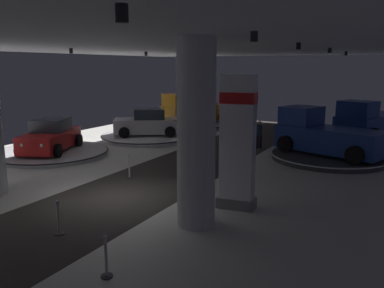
% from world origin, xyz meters
% --- Properties ---
extents(ground, '(24.00, 44.00, 0.06)m').
position_xyz_m(ground, '(0.00, 0.00, -0.02)').
color(ground, silver).
extents(ceiling_with_spotlights, '(24.00, 44.00, 0.39)m').
position_xyz_m(ceiling_with_spotlights, '(0.00, 0.00, 5.55)').
color(ceiling_with_spotlights, silver).
extents(column_right, '(1.13, 1.13, 5.50)m').
position_xyz_m(column_right, '(3.70, -0.86, 2.75)').
color(column_right, silver).
rests_on(column_right, ground).
extents(brand_sign_pylon, '(1.33, 0.78, 4.42)m').
position_xyz_m(brand_sign_pylon, '(4.24, 1.05, 2.28)').
color(brand_sign_pylon, slate).
rests_on(brand_sign_pylon, ground).
extents(display_platform_deep_right, '(5.68, 5.68, 0.33)m').
position_xyz_m(display_platform_deep_right, '(7.04, 16.26, 0.19)').
color(display_platform_deep_right, '#333338').
rests_on(display_platform_deep_right, ground).
extents(pickup_truck_deep_right, '(4.03, 5.70, 2.30)m').
position_xyz_m(pickup_truck_deep_right, '(6.93, 15.96, 1.27)').
color(pickup_truck_deep_right, navy).
rests_on(pickup_truck_deep_right, display_platform_deep_right).
extents(display_platform_deep_left, '(5.68, 5.68, 0.31)m').
position_xyz_m(display_platform_deep_left, '(-5.40, 16.55, 0.17)').
color(display_platform_deep_left, '#B7B7BC').
rests_on(display_platform_deep_left, ground).
extents(pickup_truck_deep_left, '(4.29, 5.69, 2.30)m').
position_xyz_m(pickup_truck_deep_left, '(-5.54, 16.25, 1.25)').
color(pickup_truck_deep_left, '#B77519').
rests_on(pickup_truck_deep_left, display_platform_deep_left).
extents(display_platform_far_right, '(5.84, 5.84, 0.27)m').
position_xyz_m(display_platform_far_right, '(5.74, 9.88, 0.15)').
color(display_platform_far_right, '#333338').
rests_on(display_platform_far_right, ground).
extents(pickup_truck_far_right, '(5.69, 3.96, 2.30)m').
position_xyz_m(pickup_truck_far_right, '(5.43, 9.99, 1.21)').
color(pickup_truck_far_right, navy).
rests_on(pickup_truck_far_right, display_platform_far_right).
extents(display_platform_far_left, '(6.00, 6.00, 0.26)m').
position_xyz_m(display_platform_far_left, '(-5.67, 10.30, 0.15)').
color(display_platform_far_left, silver).
rests_on(display_platform_far_left, ground).
extents(display_car_far_left, '(4.50, 3.81, 1.71)m').
position_xyz_m(display_car_far_left, '(-5.64, 10.31, 1.03)').
color(display_car_far_left, silver).
rests_on(display_car_far_left, display_platform_far_left).
extents(display_platform_mid_left, '(5.97, 5.97, 0.23)m').
position_xyz_m(display_platform_mid_left, '(-7.46, 3.87, 0.13)').
color(display_platform_mid_left, '#B7B7BC').
rests_on(display_platform_mid_left, ground).
extents(display_car_mid_left, '(3.43, 4.57, 1.71)m').
position_xyz_m(display_car_mid_left, '(-7.47, 3.90, 1.00)').
color(display_car_mid_left, red).
rests_on(display_car_mid_left, display_platform_mid_left).
extents(visitor_walking_near, '(0.32, 0.32, 1.59)m').
position_xyz_m(visitor_walking_near, '(1.71, 10.79, 0.91)').
color(visitor_walking_near, black).
rests_on(visitor_walking_near, ground).
extents(stanchion_a, '(0.28, 0.28, 1.01)m').
position_xyz_m(stanchion_a, '(0.65, -3.36, 0.37)').
color(stanchion_a, '#333338').
rests_on(stanchion_a, ground).
extents(stanchion_b, '(0.28, 0.28, 1.01)m').
position_xyz_m(stanchion_b, '(3.36, -4.55, 0.37)').
color(stanchion_b, '#333338').
rests_on(stanchion_b, ground).
extents(stanchion_c, '(0.28, 0.28, 1.01)m').
position_xyz_m(stanchion_c, '(-1.13, 2.28, 0.37)').
color(stanchion_c, '#333338').
rests_on(stanchion_c, ground).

